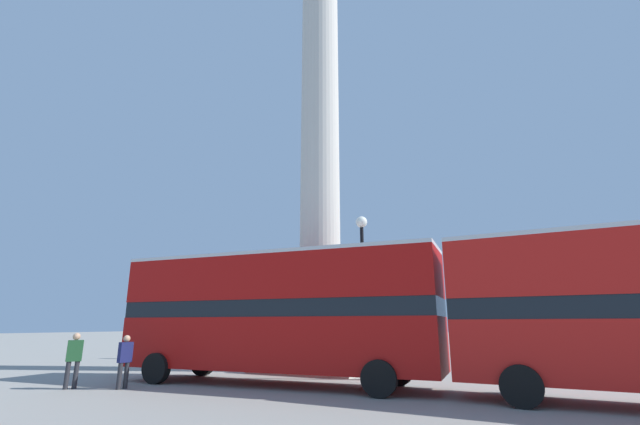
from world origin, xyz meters
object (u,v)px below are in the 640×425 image
(pedestrian_near_lamp, at_px, (125,359))
(pedestrian_by_plinth, at_px, (74,357))
(monument_column, at_px, (320,161))
(bus_b, at_px, (277,311))
(equestrian_statue, at_px, (212,331))
(street_lamp, at_px, (363,280))

(pedestrian_near_lamp, distance_m, pedestrian_by_plinth, 1.61)
(monument_column, height_order, bus_b, monument_column)
(equestrian_statue, height_order, street_lamp, street_lamp)
(equestrian_statue, xyz_separation_m, pedestrian_by_plinth, (3.84, -11.16, -0.64))
(monument_column, bearing_deg, equestrian_statue, 161.75)
(street_lamp, xyz_separation_m, pedestrian_near_lamp, (-5.99, -5.51, -2.70))
(street_lamp, bearing_deg, pedestrian_near_lamp, -137.39)
(bus_b, bearing_deg, street_lamp, 45.03)
(monument_column, xyz_separation_m, pedestrian_near_lamp, (-3.08, -7.70, -8.85))
(pedestrian_near_lamp, height_order, pedestrian_by_plinth, pedestrian_by_plinth)
(street_lamp, bearing_deg, pedestrian_by_plinth, -140.13)
(monument_column, bearing_deg, bus_b, -81.89)
(monument_column, relative_size, street_lamp, 3.91)
(equestrian_statue, height_order, pedestrian_near_lamp, equestrian_statue)
(equestrian_statue, height_order, pedestrian_by_plinth, equestrian_statue)
(bus_b, xyz_separation_m, pedestrian_near_lamp, (-3.77, -2.91, -1.51))
(monument_column, relative_size, pedestrian_near_lamp, 14.83)
(equestrian_statue, relative_size, pedestrian_by_plinth, 3.49)
(equestrian_statue, bearing_deg, street_lamp, 7.20)
(equestrian_statue, relative_size, pedestrian_near_lamp, 3.64)
(bus_b, relative_size, equestrian_statue, 1.92)
(monument_column, relative_size, equestrian_statue, 4.08)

